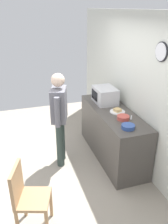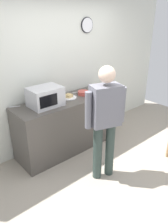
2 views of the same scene
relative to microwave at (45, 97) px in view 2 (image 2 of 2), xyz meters
The scene contains 10 objects.
ground_plane 1.73m from the microwave, 64.63° to the right, with size 6.00×6.00×0.00m, color #9E9384.
back_wall 0.73m from the microwave, 33.33° to the left, with size 5.40×0.13×2.60m.
kitchen_counter 0.74m from the microwave, ahead, with size 1.86×0.62×0.94m, color #4C4742.
microwave is the anchor object (origin of this frame).
sandwich_plate 0.50m from the microwave, ahead, with size 0.27×0.27×0.07m.
salad_bowl 1.10m from the microwave, ahead, with size 0.21×0.21×0.06m, color #33519E.
cereal_bowl 0.79m from the microwave, ahead, with size 0.20×0.20×0.07m, color #C64C42.
fork_utensil 0.50m from the microwave, 144.83° to the left, with size 0.17×0.02×0.01m, color silver.
spoon_utensil 0.80m from the microwave, 12.00° to the left, with size 0.17×0.02×0.01m, color silver.
person_standing 1.03m from the microwave, 70.79° to the right, with size 0.56×0.35×1.68m.
Camera 2 is at (-2.22, -1.59, 2.25)m, focal length 35.22 mm.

